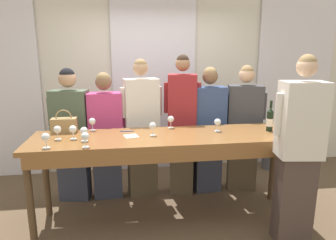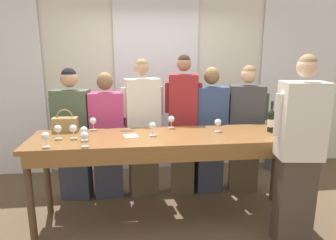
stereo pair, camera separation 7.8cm
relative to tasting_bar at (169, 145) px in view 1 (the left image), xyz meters
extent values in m
plane|color=brown|center=(0.00, 0.03, -0.90)|extent=(18.00, 18.00, 0.00)
cube|color=silver|center=(0.00, 1.68, 0.50)|extent=(12.00, 0.06, 2.80)
cube|color=white|center=(0.00, 1.61, 0.45)|extent=(1.28, 0.03, 2.69)
cube|color=white|center=(2.32, 1.61, 0.45)|extent=(1.28, 0.03, 2.69)
cube|color=brown|center=(0.00, 0.03, 0.07)|extent=(2.91, 0.75, 0.05)
cube|color=brown|center=(0.00, -0.33, -0.01)|extent=(2.79, 0.03, 0.12)
cylinder|color=#4C3823|center=(-1.38, -0.27, -0.42)|extent=(0.07, 0.07, 0.95)
cylinder|color=#4C3823|center=(1.38, -0.27, -0.42)|extent=(0.07, 0.07, 0.95)
cylinder|color=#4C3823|center=(-1.38, 0.32, -0.42)|extent=(0.07, 0.07, 0.95)
cylinder|color=#4C3823|center=(1.38, 0.32, -0.42)|extent=(0.07, 0.07, 0.95)
cylinder|color=black|center=(1.15, 0.05, 0.21)|extent=(0.07, 0.07, 0.22)
cone|color=black|center=(1.15, 0.05, 0.34)|extent=(0.07, 0.07, 0.04)
cylinder|color=black|center=(1.15, 0.05, 0.40)|extent=(0.03, 0.03, 0.09)
cylinder|color=white|center=(1.15, 0.05, 0.20)|extent=(0.07, 0.07, 0.09)
cube|color=#997A4C|center=(-1.13, 0.32, 0.18)|extent=(0.27, 0.13, 0.16)
torus|color=#997A4C|center=(-1.13, 0.32, 0.26)|extent=(0.18, 0.01, 0.18)
cylinder|color=white|center=(-1.14, 0.02, 0.10)|extent=(0.06, 0.06, 0.00)
cylinder|color=white|center=(-1.14, 0.02, 0.14)|extent=(0.01, 0.01, 0.07)
sphere|color=white|center=(-1.14, 0.02, 0.21)|extent=(0.08, 0.08, 0.08)
cylinder|color=white|center=(-0.99, 0.02, 0.10)|extent=(0.06, 0.06, 0.00)
cylinder|color=white|center=(-0.99, 0.02, 0.14)|extent=(0.01, 0.01, 0.07)
sphere|color=white|center=(-0.99, 0.02, 0.21)|extent=(0.08, 0.08, 0.08)
cylinder|color=white|center=(0.07, 0.33, 0.10)|extent=(0.06, 0.06, 0.00)
cylinder|color=white|center=(0.07, 0.33, 0.14)|extent=(0.01, 0.01, 0.07)
sphere|color=white|center=(0.07, 0.33, 0.21)|extent=(0.08, 0.08, 0.08)
sphere|color=maroon|center=(0.07, 0.33, 0.20)|extent=(0.05, 0.05, 0.05)
cylinder|color=white|center=(-0.83, -0.27, 0.10)|extent=(0.06, 0.06, 0.00)
cylinder|color=white|center=(-0.83, -0.27, 0.14)|extent=(0.01, 0.01, 0.07)
sphere|color=white|center=(-0.83, -0.27, 0.21)|extent=(0.08, 0.08, 0.08)
cylinder|color=white|center=(-0.87, -0.06, 0.10)|extent=(0.06, 0.06, 0.00)
cylinder|color=white|center=(-0.87, -0.06, 0.14)|extent=(0.01, 0.01, 0.07)
sphere|color=white|center=(-0.87, -0.06, 0.21)|extent=(0.08, 0.08, 0.08)
cylinder|color=white|center=(-0.17, 0.04, 0.10)|extent=(0.06, 0.06, 0.00)
cylinder|color=white|center=(-0.17, 0.04, 0.14)|extent=(0.01, 0.01, 0.07)
sphere|color=white|center=(-0.17, 0.04, 0.21)|extent=(0.08, 0.08, 0.08)
cylinder|color=white|center=(-1.19, -0.24, 0.10)|extent=(0.06, 0.06, 0.00)
cylinder|color=white|center=(-1.19, -0.24, 0.14)|extent=(0.01, 0.01, 0.07)
sphere|color=white|center=(-1.19, -0.24, 0.21)|extent=(0.08, 0.08, 0.08)
cylinder|color=white|center=(-0.83, 0.35, 0.10)|extent=(0.06, 0.06, 0.00)
cylinder|color=white|center=(-0.83, 0.35, 0.14)|extent=(0.01, 0.01, 0.07)
sphere|color=white|center=(-0.83, 0.35, 0.21)|extent=(0.08, 0.08, 0.08)
cylinder|color=white|center=(0.56, 0.11, 0.10)|extent=(0.06, 0.06, 0.00)
cylinder|color=white|center=(0.56, 0.11, 0.14)|extent=(0.01, 0.01, 0.07)
sphere|color=white|center=(0.56, 0.11, 0.21)|extent=(0.08, 0.08, 0.08)
cube|color=white|center=(-0.40, 0.04, 0.10)|extent=(0.17, 0.17, 0.00)
cylinder|color=#193399|center=(-0.44, 0.24, 0.10)|extent=(0.15, 0.02, 0.01)
cube|color=#383D51|center=(-1.13, 0.69, -0.50)|extent=(0.40, 0.26, 0.79)
cube|color=#4C5B47|center=(-1.13, 0.69, 0.21)|extent=(0.47, 0.30, 0.63)
sphere|color=tan|center=(-1.13, 0.69, 0.66)|extent=(0.21, 0.21, 0.21)
sphere|color=black|center=(-1.13, 0.69, 0.69)|extent=(0.18, 0.18, 0.18)
cylinder|color=#4C5B47|center=(-0.89, 0.65, 0.25)|extent=(0.08, 0.08, 0.34)
cylinder|color=#4C5B47|center=(-1.37, 0.73, 0.25)|extent=(0.08, 0.08, 0.34)
cube|color=#383D51|center=(-0.71, 0.69, -0.51)|extent=(0.37, 0.21, 0.77)
cube|color=#C63D7A|center=(-0.71, 0.69, 0.18)|extent=(0.43, 0.25, 0.61)
sphere|color=brown|center=(-0.71, 0.69, 0.61)|extent=(0.20, 0.20, 0.20)
sphere|color=#93754C|center=(-0.71, 0.69, 0.64)|extent=(0.17, 0.17, 0.17)
cylinder|color=#C63D7A|center=(-0.48, 0.70, 0.22)|extent=(0.07, 0.07, 0.33)
cylinder|color=#C63D7A|center=(-0.94, 0.68, 0.22)|extent=(0.07, 0.07, 0.33)
cube|color=brown|center=(-0.25, 0.69, -0.47)|extent=(0.39, 0.25, 0.86)
cube|color=silver|center=(-0.25, 0.69, 0.30)|extent=(0.46, 0.30, 0.68)
sphere|color=tan|center=(-0.25, 0.69, 0.77)|extent=(0.19, 0.19, 0.19)
sphere|color=#93754C|center=(-0.25, 0.69, 0.81)|extent=(0.16, 0.16, 0.16)
cylinder|color=silver|center=(-0.02, 0.73, 0.36)|extent=(0.08, 0.08, 0.37)
cylinder|color=silver|center=(-0.49, 0.65, 0.36)|extent=(0.08, 0.08, 0.37)
cube|color=brown|center=(0.27, 0.69, -0.45)|extent=(0.34, 0.28, 0.89)
cube|color=maroon|center=(0.27, 0.69, 0.34)|extent=(0.40, 0.32, 0.70)
sphere|color=#9E7051|center=(0.27, 0.69, 0.82)|extent=(0.19, 0.19, 0.19)
sphere|color=#332319|center=(0.27, 0.69, 0.86)|extent=(0.16, 0.16, 0.16)
cylinder|color=maroon|center=(0.47, 0.65, 0.39)|extent=(0.08, 0.08, 0.39)
cylinder|color=maroon|center=(0.07, 0.73, 0.39)|extent=(0.08, 0.08, 0.39)
cube|color=#383D51|center=(0.63, 0.69, -0.50)|extent=(0.36, 0.22, 0.80)
cube|color=#334775|center=(0.63, 0.69, 0.22)|extent=(0.42, 0.26, 0.63)
sphere|color=brown|center=(0.63, 0.69, 0.66)|extent=(0.20, 0.20, 0.20)
sphere|color=#93754C|center=(0.63, 0.69, 0.70)|extent=(0.17, 0.17, 0.17)
cylinder|color=#334775|center=(0.85, 0.71, 0.26)|extent=(0.07, 0.07, 0.35)
cylinder|color=#334775|center=(0.40, 0.67, 0.26)|extent=(0.07, 0.07, 0.35)
cube|color=brown|center=(1.11, 0.69, -0.50)|extent=(0.42, 0.30, 0.80)
cube|color=#3D3D42|center=(1.11, 0.69, 0.22)|extent=(0.49, 0.35, 0.64)
sphere|color=#DBAD89|center=(1.11, 0.69, 0.68)|extent=(0.20, 0.20, 0.20)
sphere|color=#93754C|center=(1.11, 0.69, 0.71)|extent=(0.18, 0.18, 0.18)
cylinder|color=#3D3D42|center=(1.35, 0.63, 0.27)|extent=(0.08, 0.08, 0.35)
cylinder|color=#3D3D42|center=(0.88, 0.75, 0.27)|extent=(0.08, 0.08, 0.35)
cube|color=#473833|center=(1.16, -0.54, -0.45)|extent=(0.36, 0.27, 0.90)
cube|color=silver|center=(1.16, -0.54, 0.36)|extent=(0.42, 0.32, 0.71)
sphere|color=#DBAD89|center=(1.16, -0.54, 0.84)|extent=(0.18, 0.18, 0.18)
sphere|color=#93754C|center=(1.16, -0.54, 0.87)|extent=(0.16, 0.16, 0.16)
cylinder|color=silver|center=(0.94, -0.51, 0.41)|extent=(0.08, 0.08, 0.39)
cylinder|color=silver|center=(1.37, -0.56, 0.41)|extent=(0.08, 0.08, 0.39)
cylinder|color=#4C4C51|center=(1.85, 1.32, -0.80)|extent=(0.24, 0.24, 0.20)
ellipsoid|color=#38753D|center=(1.85, 1.32, -0.50)|extent=(0.32, 0.32, 0.45)
camera|label=1|loc=(-0.45, -3.02, 0.98)|focal=32.00mm
camera|label=2|loc=(-0.37, -3.03, 0.98)|focal=32.00mm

